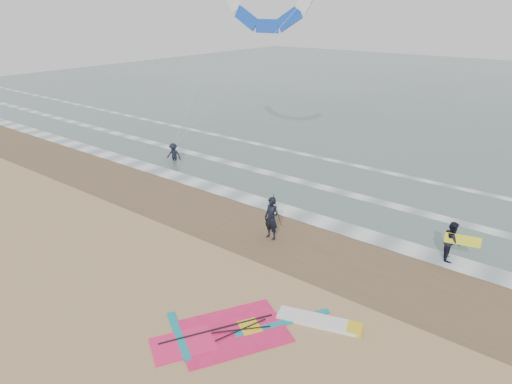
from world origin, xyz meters
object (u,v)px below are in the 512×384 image
Objects in this scene: windsurf_rig at (256,330)px; person_wading at (173,150)px; person_standing at (271,218)px; person_walking at (452,241)px; surf_kite at (267,12)px.

windsurf_rig is 17.46m from person_wading.
person_wading is at bearing 145.65° from windsurf_rig.
person_standing is 1.23× the size of person_wading.
windsurf_rig is 3.57× the size of person_wading.
windsurf_rig is at bearing 137.25° from person_walking.
person_standing is 0.20× the size of surf_kite.
person_wading is (-11.19, 4.65, -0.18)m from person_standing.
person_walking is (6.61, 2.91, -0.14)m from person_standing.
surf_kite is at bearing 133.98° from person_standing.
person_walking is at bearing -22.67° from surf_kite.
person_wading is (-17.81, 1.73, -0.04)m from person_walking.
person_standing is at bearing -39.92° from person_wading.
person_walking is 1.06× the size of person_wading.
person_walking reaches higher than person_wading.
windsurf_rig is 19.07m from surf_kite.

